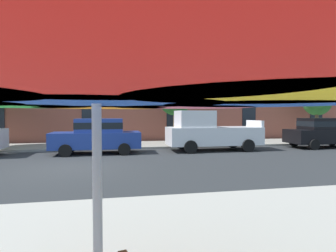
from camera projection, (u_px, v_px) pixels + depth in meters
The scene contains 9 objects.
ground_plane at pixel (71, 168), 10.32m from camera, with size 120.00×120.00×0.00m, color #2D3033.
sidewalk_far at pixel (87, 146), 16.99m from camera, with size 56.00×3.60×0.12m, color #9E998E.
apartment_building at pixel (95, 47), 24.68m from camera, with size 41.47×12.08×16.00m.
sedan_blue at pixel (97, 135), 14.06m from camera, with size 4.40×1.98×1.78m.
pickup_white_midblock at pixel (209, 132), 15.22m from camera, with size 5.10×2.12×2.20m.
sedan_black at pixel (323, 132), 16.62m from camera, with size 4.40×1.98×1.78m.
street_tree_middle at pixel (175, 98), 17.86m from camera, with size 2.14×2.32×4.05m.
street_tree_right at pixel (317, 98), 20.24m from camera, with size 2.50×2.57×4.52m.
patio_umbrella at pixel (96, 72), 1.69m from camera, with size 3.43×3.43×2.51m.
Camera 1 is at (1.56, -10.76, 1.99)m, focal length 29.61 mm.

